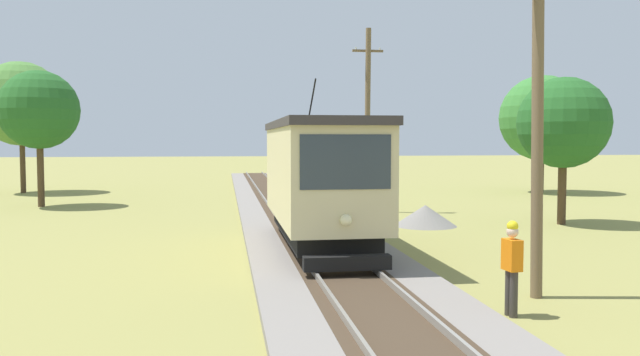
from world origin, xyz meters
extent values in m
cube|color=beige|center=(0.00, 18.45, 2.30)|extent=(2.50, 8.00, 2.60)
cube|color=#383333|center=(0.00, 18.45, 3.71)|extent=(2.60, 8.32, 0.22)
cube|color=black|center=(0.00, 18.45, 0.72)|extent=(2.10, 7.04, 0.44)
cube|color=#2D3842|center=(0.00, 14.43, 2.77)|extent=(2.10, 0.03, 1.25)
cube|color=#2D3842|center=(1.26, 18.45, 2.66)|extent=(0.02, 6.72, 1.04)
sphere|color=#F4EAB2|center=(0.00, 14.39, 1.45)|extent=(0.28, 0.28, 0.28)
cylinder|color=black|center=(0.00, 20.05, 4.52)|extent=(0.05, 1.67, 1.19)
cube|color=black|center=(0.00, 14.25, 0.50)|extent=(2.00, 0.36, 0.32)
cylinder|color=black|center=(0.00, 16.21, 0.72)|extent=(1.54, 0.80, 0.80)
cylinder|color=black|center=(0.00, 20.69, 0.72)|extent=(1.54, 0.80, 0.80)
cylinder|color=brown|center=(3.66, 12.60, 3.56)|extent=(0.24, 0.43, 7.12)
cylinder|color=brown|center=(3.66, 28.33, 4.12)|extent=(0.24, 0.52, 8.24)
cube|color=brown|center=(3.66, 28.33, 7.25)|extent=(1.40, 0.10, 0.10)
cylinder|color=silver|center=(3.11, 28.33, 7.35)|extent=(0.08, 0.08, 0.10)
cylinder|color=silver|center=(4.21, 28.33, 7.35)|extent=(0.08, 0.08, 0.10)
cone|color=gray|center=(4.82, 23.46, 0.40)|extent=(2.39, 2.39, 0.80)
cylinder|color=#38332D|center=(2.51, 11.33, 0.43)|extent=(0.15, 0.15, 0.86)
cylinder|color=#38332D|center=(2.52, 11.17, 0.43)|extent=(0.15, 0.15, 0.86)
cube|color=orange|center=(2.52, 11.25, 1.15)|extent=(0.28, 0.40, 0.58)
sphere|color=beige|center=(2.52, 11.25, 1.58)|extent=(0.22, 0.22, 0.22)
sphere|color=yellow|center=(2.52, 11.25, 1.68)|extent=(0.21, 0.21, 0.21)
cylinder|color=#4C3823|center=(-15.06, 41.81, 1.78)|extent=(0.32, 0.32, 3.56)
sphere|color=#4C7F38|center=(-15.06, 41.81, 5.50)|extent=(5.17, 5.17, 5.17)
cylinder|color=#4C3823|center=(10.20, 23.15, 1.31)|extent=(0.32, 0.32, 2.62)
sphere|color=#235B23|center=(10.20, 23.15, 3.94)|extent=(3.52, 3.52, 3.52)
cylinder|color=#4C3823|center=(-11.63, 33.03, 1.65)|extent=(0.32, 0.32, 3.31)
sphere|color=#235B23|center=(-11.63, 33.03, 4.75)|extent=(3.83, 3.83, 3.83)
cylinder|color=#4C3823|center=(16.70, 37.12, 1.34)|extent=(0.32, 0.32, 2.67)
sphere|color=#387A33|center=(16.70, 37.12, 4.64)|extent=(5.25, 5.25, 5.25)
camera|label=1|loc=(-2.71, 0.31, 3.26)|focal=35.67mm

